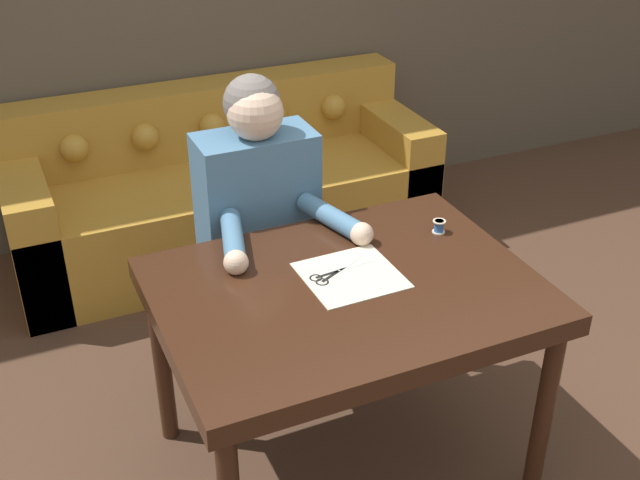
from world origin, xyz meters
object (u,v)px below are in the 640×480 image
object	(u,v)px
couch	(222,192)
thread_spool	(439,226)
person	(260,233)
dining_table	(346,306)
scissors	(332,274)

from	to	relation	value
couch	thread_spool	world-z (taller)	couch
person	thread_spool	distance (m)	0.68
dining_table	person	xyz separation A→B (m)	(-0.06, 0.61, -0.04)
couch	scissors	world-z (taller)	couch
scissors	couch	bearing A→B (deg)	85.81
dining_table	couch	distance (m)	1.66
dining_table	thread_spool	bearing A→B (deg)	21.65
dining_table	thread_spool	world-z (taller)	thread_spool
dining_table	thread_spool	distance (m)	0.48
person	couch	bearing A→B (deg)	80.95
person	scissors	distance (m)	0.56
couch	person	world-z (taller)	person
couch	person	xyz separation A→B (m)	(-0.16, -1.01, 0.32)
dining_table	person	world-z (taller)	person
couch	person	size ratio (longest dim) A/B	1.67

